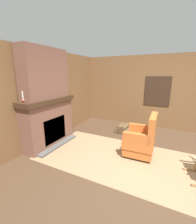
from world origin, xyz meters
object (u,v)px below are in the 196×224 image
armchair (141,140)px  oil_lamp_vase (24,98)px  firewood_stack (123,129)px  storage_case (52,94)px

armchair → oil_lamp_vase: bearing=23.7°
firewood_stack → storage_case: size_ratio=2.25×
armchair → firewood_stack: bearing=-58.1°
armchair → storage_case: storage_case is taller
armchair → oil_lamp_vase: (-2.27, -1.10, 0.95)m
armchair → storage_case: 2.47m
armchair → oil_lamp_vase: oil_lamp_vase is taller
oil_lamp_vase → armchair: bearing=25.9°
armchair → storage_case: bearing=4.5°
oil_lamp_vase → firewood_stack: bearing=56.6°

